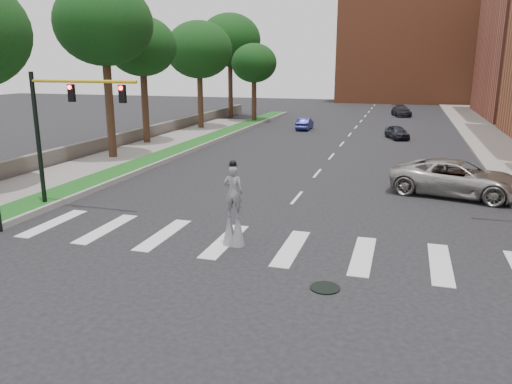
% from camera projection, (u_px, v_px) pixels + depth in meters
% --- Properties ---
extents(ground_plane, '(160.00, 160.00, 0.00)m').
position_uv_depth(ground_plane, '(249.00, 254.00, 17.63)').
color(ground_plane, black).
rests_on(ground_plane, ground).
extents(grass_median, '(2.00, 60.00, 0.25)m').
position_uv_depth(grass_median, '(186.00, 147.00, 39.34)').
color(grass_median, '#164D18').
rests_on(grass_median, ground).
extents(median_curb, '(0.20, 60.00, 0.28)m').
position_uv_depth(median_curb, '(198.00, 148.00, 39.04)').
color(median_curb, gray).
rests_on(median_curb, ground).
extents(sidewalk_left, '(4.00, 60.00, 0.18)m').
position_uv_depth(sidewalk_left, '(74.00, 171.00, 30.90)').
color(sidewalk_left, gray).
rests_on(sidewalk_left, ground).
extents(sidewalk_right, '(5.00, 90.00, 0.18)m').
position_uv_depth(sidewalk_right, '(508.00, 152.00, 37.34)').
color(sidewalk_right, gray).
rests_on(sidewalk_right, ground).
extents(stone_wall, '(0.50, 56.00, 1.10)m').
position_uv_depth(stone_wall, '(136.00, 136.00, 42.61)').
color(stone_wall, '#555049').
rests_on(stone_wall, ground).
extents(manhole, '(0.90, 0.90, 0.04)m').
position_uv_depth(manhole, '(325.00, 288.00, 14.94)').
color(manhole, black).
rests_on(manhole, ground).
extents(building_backdrop, '(26.00, 14.00, 18.00)m').
position_uv_depth(building_backdrop, '(417.00, 49.00, 86.10)').
color(building_backdrop, '#9F5332').
rests_on(building_backdrop, ground).
extents(traffic_signal, '(5.30, 0.23, 6.20)m').
position_uv_depth(traffic_signal, '(59.00, 119.00, 22.08)').
color(traffic_signal, black).
rests_on(traffic_signal, ground).
extents(stilt_performer, '(0.84, 0.54, 3.21)m').
position_uv_depth(stilt_performer, '(233.00, 211.00, 18.17)').
color(stilt_performer, '#372216').
rests_on(stilt_performer, ground).
extents(suv_crossing, '(7.02, 4.43, 1.81)m').
position_uv_depth(suv_crossing, '(457.00, 178.00, 25.26)').
color(suv_crossing, '#A5A39B').
rests_on(suv_crossing, ground).
extents(car_near, '(2.55, 3.74, 1.18)m').
position_uv_depth(car_near, '(397.00, 132.00, 44.50)').
color(car_near, black).
rests_on(car_near, ground).
extents(car_mid, '(1.30, 3.62, 1.19)m').
position_uv_depth(car_mid, '(305.00, 124.00, 50.71)').
color(car_mid, navy).
rests_on(car_mid, ground).
extents(car_far, '(2.90, 4.93, 1.34)m').
position_uv_depth(car_far, '(401.00, 111.00, 63.78)').
color(car_far, black).
rests_on(car_far, ground).
extents(tree_2, '(6.50, 6.50, 11.88)m').
position_uv_depth(tree_2, '(104.00, 24.00, 32.95)').
color(tree_2, '#372216').
rests_on(tree_2, ground).
extents(tree_3, '(5.53, 5.53, 10.22)m').
position_uv_depth(tree_3, '(142.00, 47.00, 39.76)').
color(tree_3, '#372216').
rests_on(tree_3, ground).
extents(tree_4, '(6.58, 6.58, 10.67)m').
position_uv_depth(tree_4, '(199.00, 50.00, 49.21)').
color(tree_4, '#372216').
rests_on(tree_4, ground).
extents(tree_5, '(7.40, 7.40, 12.43)m').
position_uv_depth(tree_5, '(230.00, 40.00, 59.93)').
color(tree_5, '#372216').
rests_on(tree_5, ground).
extents(tree_6, '(5.09, 5.09, 8.77)m').
position_uv_depth(tree_6, '(254.00, 63.00, 55.79)').
color(tree_6, '#372216').
rests_on(tree_6, ground).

